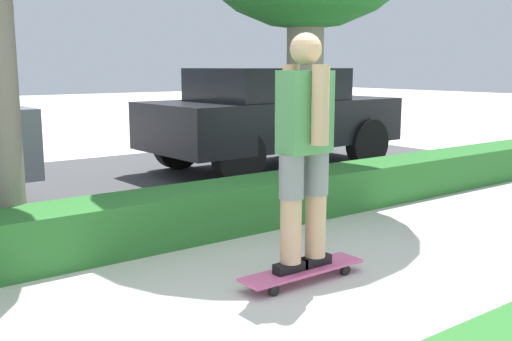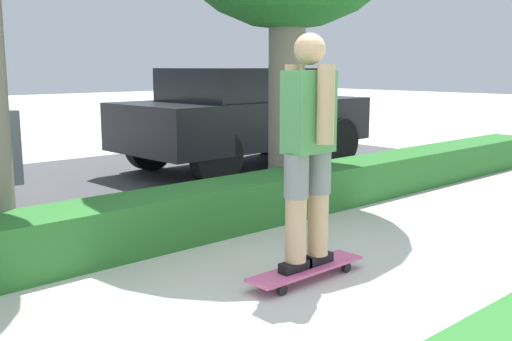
# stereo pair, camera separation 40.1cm
# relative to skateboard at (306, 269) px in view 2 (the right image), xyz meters

# --- Properties ---
(ground_plane) EXTENTS (60.00, 60.00, 0.00)m
(ground_plane) POSITION_rel_skateboard_xyz_m (-0.11, -0.13, -0.08)
(ground_plane) COLOR beige
(street_asphalt) EXTENTS (13.03, 5.00, 0.01)m
(street_asphalt) POSITION_rel_skateboard_xyz_m (-0.11, 4.07, -0.07)
(street_asphalt) COLOR #474749
(street_asphalt) RESTS_ON ground_plane
(hedge_row) EXTENTS (13.03, 0.60, 0.44)m
(hedge_row) POSITION_rel_skateboard_xyz_m (-0.11, 1.47, 0.14)
(hedge_row) COLOR #2D702D
(hedge_row) RESTS_ON ground_plane
(skateboard) EXTENTS (1.00, 0.24, 0.10)m
(skateboard) POSITION_rel_skateboard_xyz_m (0.00, 0.00, 0.00)
(skateboard) COLOR #DB5B93
(skateboard) RESTS_ON ground_plane
(skater_person) EXTENTS (0.49, 0.43, 1.66)m
(skater_person) POSITION_rel_skateboard_xyz_m (-0.00, -0.00, 0.90)
(skater_person) COLOR black
(skater_person) RESTS_ON skateboard
(parked_car_middle) EXTENTS (3.96, 1.88, 1.50)m
(parked_car_middle) POSITION_rel_skateboard_xyz_m (2.88, 3.98, 0.73)
(parked_car_middle) COLOR black
(parked_car_middle) RESTS_ON ground_plane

